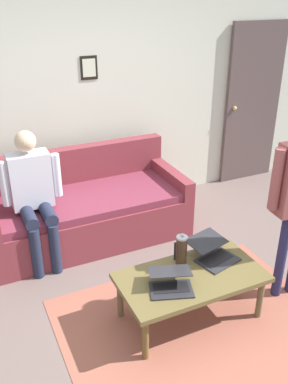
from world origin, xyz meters
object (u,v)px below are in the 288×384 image
interior_door (253,105)px  coffee_table (191,280)px  couch (86,210)px  french_press (181,250)px  laptop_center (214,253)px  laptop_left (171,283)px  person_seated (33,192)px

interior_door → coffee_table: size_ratio=1.81×
couch → french_press: (-0.36, 1.37, 0.23)m
coffee_table → laptop_center: (-0.28, -0.12, 0.09)m
coffee_table → interior_door: bearing=-135.6°
laptop_left → french_press: bearing=-133.0°
laptop_center → person_seated: bearing=-45.2°
interior_door → laptop_center: (1.85, 1.96, -0.57)m
french_press → person_seated: bearing=-51.5°
couch → coffee_table: size_ratio=1.80×
laptop_left → french_press: 0.33m
laptop_center → french_press: bearing=-10.7°
couch → person_seated: 0.73m
interior_door → coffee_table: interior_door is taller
laptop_left → laptop_center: size_ratio=0.90×
coffee_table → french_press: 0.24m
person_seated → french_press: bearing=128.5°
laptop_center → laptop_left: bearing=20.5°
couch → coffee_table: (-0.35, 1.54, 0.06)m
couch → french_press: bearing=104.7°
person_seated → couch: bearing=-157.6°
interior_door → couch: interior_door is taller
coffee_table → french_press: (-0.00, -0.17, 0.17)m
coffee_table → french_press: size_ratio=4.06×
laptop_left → french_press: french_press is taller
coffee_table → laptop_left: size_ratio=2.90×
couch → laptop_center: couch is taller
couch → laptop_left: couch is taller
couch → coffee_table: couch is taller
laptop_center → french_press: size_ratio=1.55×
laptop_center → person_seated: (1.18, -1.19, 0.27)m
interior_door → french_press: 2.90m
interior_door → french_press: size_ratio=7.37×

